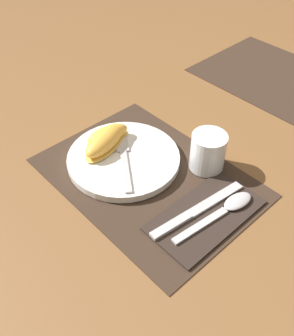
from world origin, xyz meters
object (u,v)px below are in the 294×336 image
object	(u,v)px
plate	(124,159)
citrus_wedge_1	(105,141)
citrus_wedge_0	(108,135)
knife	(196,211)
juice_glass	(208,153)
spoon	(228,207)
fork	(123,154)

from	to	relation	value
plate	citrus_wedge_1	xyz separation A→B (m)	(-0.05, -0.01, 0.02)
citrus_wedge_1	citrus_wedge_0	bearing A→B (deg)	122.68
plate	knife	xyz separation A→B (m)	(0.20, 0.01, -0.00)
juice_glass	knife	distance (m)	0.14
spoon	citrus_wedge_0	size ratio (longest dim) A/B	1.82
knife	citrus_wedge_1	xyz separation A→B (m)	(-0.25, -0.02, 0.03)
spoon	citrus_wedge_0	bearing A→B (deg)	-171.05
plate	fork	xyz separation A→B (m)	(-0.00, 0.00, 0.01)
knife	citrus_wedge_0	distance (m)	0.26
juice_glass	citrus_wedge_1	world-z (taller)	juice_glass
fork	plate	bearing A→B (deg)	-40.35
knife	citrus_wedge_1	bearing A→B (deg)	-176.00
plate	fork	bearing A→B (deg)	139.65
plate	citrus_wedge_0	bearing A→B (deg)	171.90
juice_glass	spoon	world-z (taller)	juice_glass
citrus_wedge_0	citrus_wedge_1	bearing A→B (deg)	-57.32
fork	citrus_wedge_1	xyz separation A→B (m)	(-0.05, -0.01, 0.01)
juice_glass	fork	world-z (taller)	juice_glass
citrus_wedge_1	juice_glass	bearing A→B (deg)	36.04
juice_glass	spoon	distance (m)	0.13
plate	citrus_wedge_0	world-z (taller)	citrus_wedge_0
citrus_wedge_0	fork	bearing A→B (deg)	-6.56
citrus_wedge_0	citrus_wedge_1	distance (m)	0.02
plate	citrus_wedge_1	world-z (taller)	citrus_wedge_1
spoon	juice_glass	bearing A→B (deg)	149.83
fork	citrus_wedge_0	distance (m)	0.06
knife	spoon	distance (m)	0.06
plate	spoon	size ratio (longest dim) A/B	1.26
juice_glass	plate	bearing A→B (deg)	-137.47
juice_glass	knife	size ratio (longest dim) A/B	0.37
knife	citrus_wedge_0	world-z (taller)	citrus_wedge_0
plate	knife	bearing A→B (deg)	1.96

